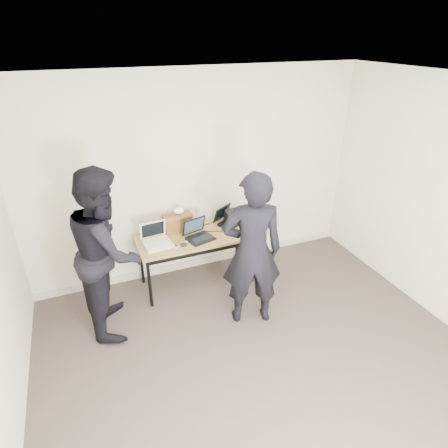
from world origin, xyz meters
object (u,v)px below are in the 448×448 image
laptop_center (198,234)px  equipment_box (236,216)px  laptop_beige (157,240)px  leather_satchel (177,222)px  laptop_right (228,219)px  person_typist (252,251)px  person_observer (107,251)px  desk (197,240)px

laptop_center → equipment_box: size_ratio=1.42×
laptop_beige → leather_satchel: 0.41m
leather_satchel → laptop_center: bearing=-61.5°
leather_satchel → equipment_box: 0.81m
laptop_right → person_typist: bearing=-130.3°
leather_satchel → person_observer: size_ratio=0.20×
leather_satchel → equipment_box: (0.81, -0.04, -0.05)m
leather_satchel → laptop_right: bearing=-9.1°
equipment_box → leather_satchel: bearing=177.5°
equipment_box → person_typist: size_ratio=0.15×
laptop_center → leather_satchel: (-0.19, 0.27, 0.07)m
laptop_beige → desk: bearing=-5.2°
laptop_center → equipment_box: laptop_center is taller
equipment_box → person_observer: 1.83m
person_typist → person_observer: size_ratio=0.97×
desk → laptop_right: (0.51, 0.19, 0.11)m
laptop_right → person_typist: 1.10m
laptop_beige → leather_satchel: size_ratio=0.95×
person_observer → laptop_right: bearing=-64.2°
laptop_beige → laptop_right: size_ratio=0.83×
laptop_beige → leather_satchel: bearing=29.1°
laptop_beige → person_observer: (-0.60, -0.33, 0.18)m
person_typist → person_observer: (-1.47, 0.54, 0.03)m
laptop_center → person_typist: size_ratio=0.21×
laptop_right → person_observer: 1.72m
laptop_center → laptop_beige: bearing=160.8°
person_observer → leather_satchel: bearing=-51.1°
equipment_box → person_typist: person_typist is taller
laptop_beige → laptop_right: (1.02, 0.20, 0.00)m
laptop_right → leather_satchel: 0.69m
laptop_center → desk: bearing=87.0°
person_observer → laptop_center: bearing=-67.7°
laptop_center → laptop_right: bearing=10.3°
laptop_beige → leather_satchel: (0.33, 0.23, 0.07)m
desk → leather_satchel: bearing=128.2°
desk → equipment_box: 0.67m
person_typist → leather_satchel: bearing=-49.0°
laptop_beige → person_typist: person_typist is taller
leather_satchel → laptop_beige: bearing=-151.2°
laptop_right → person_typist: size_ratio=0.23×
laptop_beige → laptop_center: size_ratio=0.92×
equipment_box → desk: bearing=-163.1°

